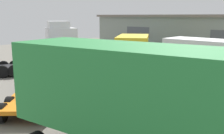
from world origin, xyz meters
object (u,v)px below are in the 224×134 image
Objects in this scene: tractor_unit_white at (56,48)px; gravel_pile at (73,55)px; flatbed_truck_blue at (46,74)px; box_truck_grey at (224,62)px; traffic_cone at (83,77)px; box_truck_teal at (134,51)px; oil_drum at (125,100)px; container_trailer_green at (156,98)px.

tractor_unit_white is 2.09× the size of gravel_pile.
gravel_pile is at bearing -0.85° from flatbed_truck_blue.
tractor_unit_white is at bearing -162.94° from box_truck_grey.
tractor_unit_white is 4.51m from traffic_cone.
box_truck_teal is 7.57× the size of oil_drum.
flatbed_truck_blue is 7.58× the size of oil_drum.
flatbed_truck_blue is (5.31, -4.21, -0.77)m from tractor_unit_white.
box_truck_grey is 2.44× the size of gravel_pile.
traffic_cone is at bearing 160.50° from oil_drum.
traffic_cone is (-1.19, 3.85, -1.03)m from flatbed_truck_blue.
flatbed_truck_blue is at bearing -163.09° from oil_drum.
flatbed_truck_blue is (-9.99, 2.39, -1.26)m from container_trailer_green.
tractor_unit_white reaches higher than gravel_pile.
gravel_pile is (-18.34, 10.59, -1.86)m from container_trailer_green.
gravel_pile reaches higher than oil_drum.
traffic_cone is at bearing 133.26° from box_truck_teal.
oil_drum is (-2.32, -6.90, -1.45)m from box_truck_grey.
box_truck_teal is 0.82× the size of box_truck_grey.
traffic_cone is (-8.71, -4.63, -1.63)m from box_truck_grey.
box_truck_grey reaches higher than gravel_pile.
traffic_cone is at bearing -31.32° from gravel_pile.
tractor_unit_white reaches higher than box_truck_teal.
gravel_pile is at bearing 138.06° from container_trailer_green.
tractor_unit_white reaches higher than box_truck_grey.
box_truck_grey is at bearing 1.02° from gravel_pile.
box_truck_teal is (5.05, 4.47, -0.23)m from tractor_unit_white.
oil_drum is 1.60× the size of traffic_cone.
box_truck_grey is at bearing 28.01° from traffic_cone.
box_truck_grey is 10.00m from traffic_cone.
flatbed_truck_blue is 11.71m from gravel_pile.
tractor_unit_white is at bearing 174.97° from traffic_cone.
box_truck_grey is (7.78, -0.20, 0.06)m from box_truck_teal.
box_truck_grey reaches higher than flatbed_truck_blue.
box_truck_teal is 7.78m from box_truck_grey.
tractor_unit_white is at bearing 165.97° from oil_drum.
oil_drum is (10.51, -2.63, -1.61)m from tractor_unit_white.
container_trailer_green is at bearing -30.00° from gravel_pile.
flatbed_truck_blue is at bearing -132.92° from box_truck_grey.
box_truck_teal is 8.18m from gravel_pile.
box_truck_grey reaches higher than traffic_cone.
flatbed_truck_blue is at bearing 154.63° from container_trailer_green.
container_trailer_green is 11.08× the size of oil_drum.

